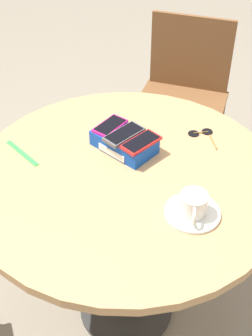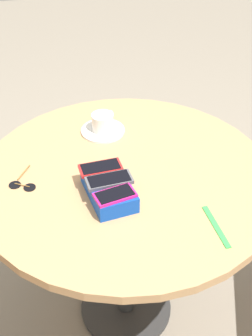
{
  "view_description": "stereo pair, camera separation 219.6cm",
  "coord_description": "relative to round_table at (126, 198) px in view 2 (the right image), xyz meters",
  "views": [
    {
      "loc": [
        0.86,
        -0.66,
        1.66
      ],
      "look_at": [
        0.0,
        0.0,
        0.74
      ],
      "focal_mm": 50.0,
      "sensor_mm": 36.0,
      "label": 1
    },
    {
      "loc": [
        -1.15,
        0.21,
        1.66
      ],
      "look_at": [
        0.0,
        0.0,
        0.74
      ],
      "focal_mm": 50.0,
      "sensor_mm": 36.0,
      "label": 2
    }
  ],
  "objects": [
    {
      "name": "phone_gray",
      "position": [
        -0.1,
        0.07,
        0.17
      ],
      "size": [
        0.08,
        0.14,
        0.01
      ],
      "color": "#515156",
      "rests_on": "phone_box"
    },
    {
      "name": "sunglasses",
      "position": [
        -0.0,
        0.33,
        0.11
      ],
      "size": [
        0.13,
        0.08,
        0.01
      ],
      "color": "black",
      "rests_on": "round_table"
    },
    {
      "name": "round_table",
      "position": [
        0.0,
        0.0,
        0.0
      ],
      "size": [
        0.96,
        0.96,
        0.72
      ],
      "color": "#2D2D2D",
      "rests_on": "ground_plane"
    },
    {
      "name": "phone_magenta",
      "position": [
        -0.17,
        0.06,
        0.17
      ],
      "size": [
        0.09,
        0.13,
        0.01
      ],
      "color": "#D11975",
      "rests_on": "phone_box"
    },
    {
      "name": "ground_plane",
      "position": [
        0.0,
        0.0,
        -0.62
      ],
      "size": [
        8.0,
        8.0,
        0.0
      ],
      "primitive_type": "plane",
      "color": "gray"
    },
    {
      "name": "phone_red",
      "position": [
        -0.03,
        0.09,
        0.17
      ],
      "size": [
        0.08,
        0.14,
        0.01
      ],
      "color": "red",
      "rests_on": "phone_box"
    },
    {
      "name": "lanyard_strap",
      "position": [
        -0.28,
        -0.21,
        0.11
      ],
      "size": [
        0.17,
        0.03,
        0.0
      ],
      "primitive_type": "cube",
      "rotation": [
        0.0,
        0.0,
        0.09
      ],
      "color": "green",
      "rests_on": "round_table"
    },
    {
      "name": "saucer",
      "position": [
        0.25,
        0.04,
        0.11
      ],
      "size": [
        0.16,
        0.16,
        0.01
      ],
      "primitive_type": "cylinder",
      "color": "silver",
      "rests_on": "round_table"
    },
    {
      "name": "coffee_cup",
      "position": [
        0.25,
        0.04,
        0.15
      ],
      "size": [
        0.09,
        0.09,
        0.06
      ],
      "color": "silver",
      "rests_on": "saucer"
    },
    {
      "name": "phone_box",
      "position": [
        -0.1,
        0.07,
        0.13
      ],
      "size": [
        0.22,
        0.15,
        0.05
      ],
      "color": "#0F42AD",
      "rests_on": "round_table"
    }
  ]
}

